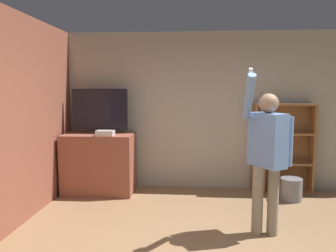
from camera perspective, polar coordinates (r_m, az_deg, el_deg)
name	(u,v)px	position (r m, az deg, el deg)	size (l,w,h in m)	color
wall_back	(212,111)	(5.72, 7.63, 2.59)	(7.00, 0.06, 2.70)	#B2AD9E
wall_side_brick	(33,117)	(4.88, -22.51, 1.49)	(0.06, 4.26, 2.70)	#93513D
tv_ledge	(99,163)	(5.62, -11.87, -6.37)	(1.15, 0.64, 0.99)	#93513D
television	(100,110)	(5.61, -11.75, 2.68)	(0.94, 0.22, 0.75)	black
game_console	(105,133)	(5.30, -10.89, -1.22)	(0.28, 0.19, 0.08)	white
bookshelf	(277,150)	(5.79, 18.40, -4.00)	(0.98, 0.28, 1.50)	brown
person	(267,150)	(3.98, 16.87, -4.09)	(0.58, 0.56, 1.96)	gray
waste_bin	(291,189)	(5.54, 20.65, -10.28)	(0.33, 0.33, 0.35)	gray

